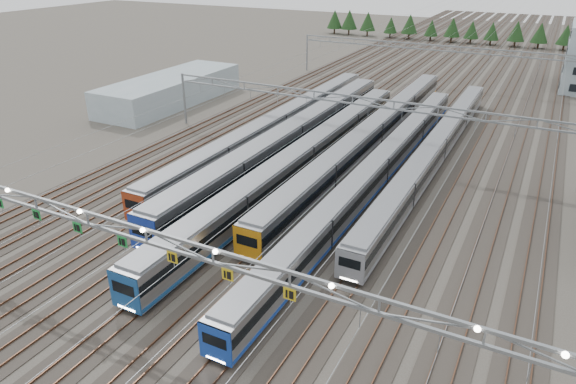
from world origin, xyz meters
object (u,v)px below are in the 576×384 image
at_px(train_a, 278,125).
at_px(train_c, 303,159).
at_px(train_e, 377,169).
at_px(gantry_far, 432,52).
at_px(train_b, 292,138).
at_px(gantry_mid, 352,107).
at_px(west_shed, 171,90).
at_px(train_f, 435,149).
at_px(train_d, 372,134).
at_px(gantry_near, 145,239).

bearing_deg(train_a, train_c, -48.50).
xyz_separation_m(train_e, gantry_far, (-6.75, 53.77, 4.47)).
distance_m(train_b, gantry_mid, 9.01).
xyz_separation_m(train_a, west_shed, (-26.72, 8.84, 0.23)).
bearing_deg(train_e, train_f, 65.58).
relative_size(train_b, train_f, 0.96).
bearing_deg(train_f, train_b, -163.09).
bearing_deg(train_d, gantry_mid, -131.79).
bearing_deg(train_d, gantry_near, -93.08).
distance_m(gantry_mid, gantry_far, 45.00).
xyz_separation_m(train_b, train_f, (18.00, 5.47, -0.36)).
bearing_deg(train_d, train_a, -169.17).
bearing_deg(train_f, gantry_far, 104.39).
distance_m(train_d, train_e, 12.15).
relative_size(train_b, gantry_near, 1.04).
bearing_deg(train_a, gantry_far, 75.98).
relative_size(train_a, gantry_far, 1.06).
relative_size(train_b, train_d, 0.89).
bearing_deg(west_shed, train_a, -18.32).
bearing_deg(gantry_far, train_a, -104.02).
xyz_separation_m(train_d, gantry_far, (-2.25, 42.48, 4.28)).
bearing_deg(gantry_mid, gantry_far, 90.00).
bearing_deg(train_f, train_d, 171.33).
xyz_separation_m(train_f, west_shed, (-49.22, 7.63, 0.41)).
xyz_separation_m(train_a, train_c, (9.00, -10.17, 0.02)).
distance_m(train_b, train_f, 18.82).
relative_size(train_c, gantry_far, 1.08).
xyz_separation_m(train_a, gantry_mid, (11.25, 0.07, 4.27)).
xyz_separation_m(train_b, gantry_far, (6.75, 49.33, 4.10)).
distance_m(train_e, gantry_mid, 11.93).
bearing_deg(gantry_mid, gantry_near, -90.07).
distance_m(train_e, gantry_near, 32.49).
distance_m(train_c, train_e, 9.12).
height_order(train_d, gantry_near, gantry_near).
distance_m(train_a, train_e, 19.99).
xyz_separation_m(train_a, gantry_far, (11.25, 45.07, 4.27)).
relative_size(train_d, gantry_mid, 1.18).
distance_m(train_f, gantry_near, 43.09).
bearing_deg(gantry_near, train_d, 86.92).
bearing_deg(west_shed, train_e, -21.42).
relative_size(train_e, gantry_far, 1.18).
xyz_separation_m(train_d, train_e, (4.50, -11.28, -0.19)).
xyz_separation_m(gantry_near, gantry_far, (0.05, 85.12, -0.70)).
xyz_separation_m(train_b, west_shed, (-31.22, 13.11, 0.05)).
bearing_deg(train_c, west_shed, 151.97).
xyz_separation_m(train_b, gantry_mid, (6.75, 4.33, 4.10)).
xyz_separation_m(train_a, train_e, (18.00, -8.70, -0.20)).
relative_size(gantry_near, gantry_mid, 1.00).
height_order(train_d, train_f, train_d).
relative_size(train_d, gantry_far, 1.18).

